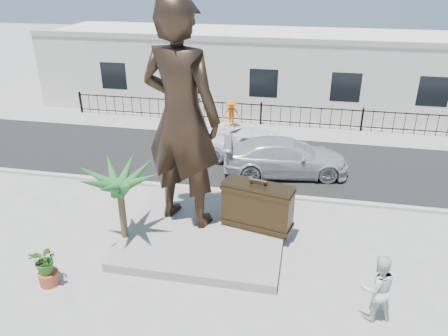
# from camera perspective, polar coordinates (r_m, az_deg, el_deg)

# --- Properties ---
(ground) EXTENTS (100.00, 100.00, 0.00)m
(ground) POSITION_cam_1_polar(r_m,az_deg,el_deg) (13.83, -1.64, -12.19)
(ground) COLOR #9E9991
(ground) RESTS_ON ground
(street) EXTENTS (40.00, 7.00, 0.01)m
(street) POSITION_cam_1_polar(r_m,az_deg,el_deg) (20.64, 3.22, 1.29)
(street) COLOR black
(street) RESTS_ON ground
(curb) EXTENTS (40.00, 0.25, 0.12)m
(curb) POSITION_cam_1_polar(r_m,az_deg,el_deg) (17.51, 1.58, -3.16)
(curb) COLOR #A5A399
(curb) RESTS_ON ground
(far_sidewalk) EXTENTS (40.00, 2.50, 0.02)m
(far_sidewalk) POSITION_cam_1_polar(r_m,az_deg,el_deg) (24.31, 4.57, 5.09)
(far_sidewalk) COLOR #9E9991
(far_sidewalk) RESTS_ON ground
(plinth) EXTENTS (5.20, 5.20, 0.30)m
(plinth) POSITION_cam_1_polar(r_m,az_deg,el_deg) (15.03, -2.26, -8.07)
(plinth) COLOR gray
(plinth) RESTS_ON ground
(fence) EXTENTS (22.00, 0.10, 1.20)m
(fence) POSITION_cam_1_polar(r_m,az_deg,el_deg) (24.87, 4.84, 6.99)
(fence) COLOR black
(fence) RESTS_ON ground
(building) EXTENTS (28.00, 7.00, 4.40)m
(building) POSITION_cam_1_polar(r_m,az_deg,el_deg) (28.47, 5.98, 12.68)
(building) COLOR silver
(building) RESTS_ON ground
(statue) EXTENTS (3.07, 2.44, 7.38)m
(statue) POSITION_cam_1_polar(r_m,az_deg,el_deg) (13.87, -5.59, 6.60)
(statue) COLOR black
(statue) RESTS_ON plinth
(suitcase) EXTENTS (2.41, 1.22, 1.62)m
(suitcase) POSITION_cam_1_polar(r_m,az_deg,el_deg) (14.51, 4.39, -4.98)
(suitcase) COLOR #312414
(suitcase) RESTS_ON plinth
(tourist) EXTENTS (1.09, 0.95, 1.89)m
(tourist) POSITION_cam_1_polar(r_m,az_deg,el_deg) (12.11, 19.37, -14.57)
(tourist) COLOR silver
(tourist) RESTS_ON ground
(car_white) EXTENTS (5.71, 3.88, 1.45)m
(car_white) POSITION_cam_1_polar(r_m,az_deg,el_deg) (19.89, 5.05, 2.57)
(car_white) COLOR white
(car_white) RESTS_ON street
(car_silver) EXTENTS (5.65, 3.05, 1.56)m
(car_silver) POSITION_cam_1_polar(r_m,az_deg,el_deg) (19.01, 8.05, 1.44)
(car_silver) COLOR #A6A9AA
(car_silver) RESTS_ON street
(worker) EXTENTS (1.10, 0.76, 1.56)m
(worker) POSITION_cam_1_polar(r_m,az_deg,el_deg) (24.30, 0.98, 7.14)
(worker) COLOR orange
(worker) RESTS_ON far_sidewalk
(palm_tree) EXTENTS (1.80, 1.80, 3.20)m
(palm_tree) POSITION_cam_1_polar(r_m,az_deg,el_deg) (14.97, -12.67, -9.62)
(palm_tree) COLOR #205924
(palm_tree) RESTS_ON ground
(planter) EXTENTS (0.56, 0.56, 0.40)m
(planter) POSITION_cam_1_polar(r_m,az_deg,el_deg) (13.88, -21.87, -13.18)
(planter) COLOR #9E4429
(planter) RESTS_ON ground
(shrub) EXTENTS (0.83, 0.73, 0.86)m
(shrub) POSITION_cam_1_polar(r_m,az_deg,el_deg) (13.51, -22.30, -11.07)
(shrub) COLOR #315E1E
(shrub) RESTS_ON planter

